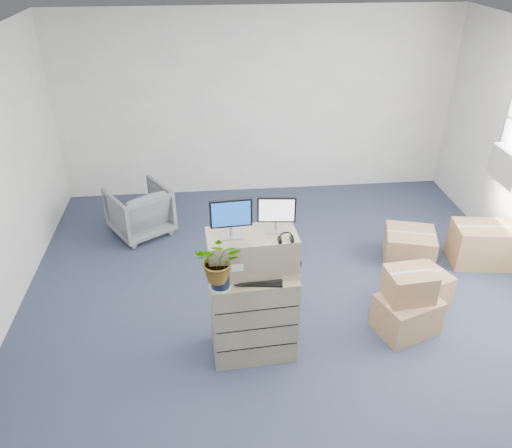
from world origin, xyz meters
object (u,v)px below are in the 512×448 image
object	(u,v)px
water_bottle	(266,260)
potted_plant	(219,265)
monitor_left	(231,216)
office_chair	(139,209)
monitor_right	(277,212)
filing_cabinet_lower	(253,313)
keyboard	(259,280)

from	to	relation	value
water_bottle	potted_plant	xyz separation A→B (m)	(-0.43, -0.21, 0.13)
monitor_left	office_chair	xyz separation A→B (m)	(-1.15, 2.39, -1.18)
monitor_right	office_chair	bearing A→B (deg)	129.90
monitor_left	filing_cabinet_lower	bearing A→B (deg)	-12.67
filing_cabinet_lower	monitor_right	xyz separation A→B (m)	(0.22, 0.09, 1.06)
filing_cabinet_lower	water_bottle	bearing A→B (deg)	15.81
monitor_right	keyboard	distance (m)	0.64
monitor_left	keyboard	xyz separation A→B (m)	(0.23, -0.14, -0.60)
monitor_left	office_chair	bearing A→B (deg)	111.76
monitor_left	keyboard	distance (m)	0.65
filing_cabinet_lower	keyboard	bearing A→B (deg)	-73.32
potted_plant	keyboard	bearing A→B (deg)	9.17
keyboard	water_bottle	size ratio (longest dim) A/B	1.91
keyboard	potted_plant	world-z (taller)	potted_plant
filing_cabinet_lower	water_bottle	xyz separation A→B (m)	(0.12, 0.04, 0.59)
water_bottle	keyboard	bearing A→B (deg)	-118.06
monitor_right	water_bottle	xyz separation A→B (m)	(-0.10, -0.04, -0.48)
monitor_left	monitor_right	size ratio (longest dim) A/B	1.09
office_chair	water_bottle	bearing A→B (deg)	89.28
keyboard	potted_plant	xyz separation A→B (m)	(-0.35, -0.06, 0.23)
monitor_right	office_chair	size ratio (longest dim) A/B	0.45
water_bottle	office_chair	bearing A→B (deg)	121.59
monitor_right	filing_cabinet_lower	bearing A→B (deg)	-152.60
keyboard	water_bottle	world-z (taller)	water_bottle
monitor_left	monitor_right	xyz separation A→B (m)	(0.40, 0.06, -0.02)
filing_cabinet_lower	monitor_right	distance (m)	1.09
monitor_left	potted_plant	bearing A→B (deg)	-125.95
potted_plant	filing_cabinet_lower	bearing A→B (deg)	28.55
monitor_right	office_chair	distance (m)	3.03
water_bottle	potted_plant	bearing A→B (deg)	-153.91
monitor_right	keyboard	xyz separation A→B (m)	(-0.18, -0.20, -0.58)
monitor_right	potted_plant	xyz separation A→B (m)	(-0.53, -0.25, -0.35)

